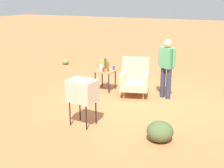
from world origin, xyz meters
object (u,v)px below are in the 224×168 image
side_table (105,73)px  soda_can_blue (114,68)px  armchair (135,78)px  soda_can_red (104,70)px  flower_vase (101,65)px  person_standing (167,65)px  bottle_tall_amber (108,67)px  bottle_wine_green (105,63)px  tv_on_stand (82,91)px

side_table → soda_can_blue: (0.19, 0.19, 0.15)m
armchair → soda_can_red: size_ratio=8.69×
armchair → flower_vase: (-1.14, 0.13, 0.26)m
person_standing → bottle_tall_amber: person_standing is taller
person_standing → bottle_tall_amber: 1.72m
side_table → bottle_tall_amber: size_ratio=2.04×
soda_can_red → armchair: bearing=5.4°
soda_can_blue → armchair: bearing=-17.4°
bottle_tall_amber → bottle_wine_green: bearing=126.4°
tv_on_stand → flower_vase: 2.70m
bottle_tall_amber → flower_vase: bearing=149.9°
tv_on_stand → flower_vase: size_ratio=3.89×
side_table → soda_can_red: size_ratio=5.01×
armchair → soda_can_red: 0.97m
flower_vase → bottle_wine_green: bearing=68.0°
bottle_wine_green → tv_on_stand: bearing=-73.3°
armchair → bottle_wine_green: size_ratio=3.31×
bottle_wine_green → soda_can_red: bearing=-71.2°
armchair → soda_can_red: bearing=-174.6°
tv_on_stand → side_table: bearing=105.8°
side_table → soda_can_red: bearing=-84.4°
soda_can_red → side_table: bearing=95.6°
soda_can_blue → bottle_wine_green: 0.32m
tv_on_stand → soda_can_blue: size_ratio=8.44×
tv_on_stand → bottle_tall_amber: size_ratio=3.43×
side_table → soda_can_blue: 0.31m
tv_on_stand → soda_can_blue: 2.72m
tv_on_stand → person_standing: size_ratio=0.63×
bottle_tall_amber → flower_vase: (-0.30, 0.17, -0.00)m
person_standing → side_table: bearing=-177.1°
soda_can_red → bottle_tall_amber: bearing=21.3°
side_table → tv_on_stand: bearing=-74.2°
soda_can_blue → flower_vase: 0.39m
armchair → flower_vase: bearing=173.6°
soda_can_blue → flower_vase: (-0.36, -0.12, 0.09)m
soda_can_blue → bottle_tall_amber: bearing=-101.5°
bottle_wine_green → soda_can_blue: bearing=-6.8°
soda_can_blue → bottle_tall_amber: bottle_tall_amber is taller
armchair → side_table: (-0.97, 0.05, 0.02)m
side_table → flower_vase: size_ratio=2.31×
side_table → armchair: bearing=-3.0°
soda_can_red → bottle_tall_amber: 0.15m
soda_can_red → bottle_tall_amber: bottle_tall_amber is taller
person_standing → bottle_tall_amber: size_ratio=5.47×
side_table → soda_can_blue: size_ratio=5.01×
person_standing → soda_can_blue: (-1.64, 0.10, -0.27)m
soda_can_blue → bottle_wine_green: bottle_wine_green is taller
side_table → bottle_wine_green: 0.36m
bottle_wine_green → side_table: bearing=-63.9°
tv_on_stand → soda_can_red: bearing=106.4°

